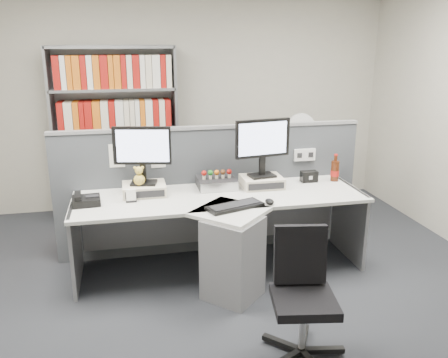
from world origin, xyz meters
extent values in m
plane|color=#2D2F35|center=(0.00, 0.00, 0.00)|extent=(5.50, 5.50, 0.00)
cube|color=#B6B2A2|center=(0.00, 2.75, 1.35)|extent=(5.00, 0.04, 2.70)
cube|color=#45494E|center=(0.00, 1.25, 0.62)|extent=(3.00, 0.05, 1.25)
cube|color=gray|center=(0.00, 1.25, 1.26)|extent=(3.00, 0.07, 0.03)
cube|color=white|center=(0.95, 1.22, 0.95)|extent=(0.22, 0.04, 0.12)
cube|color=white|center=(-0.90, 1.22, 1.05)|extent=(0.16, 0.00, 0.22)
cube|color=white|center=(-0.50, 1.22, 1.05)|extent=(0.16, 0.00, 0.22)
cube|color=white|center=(0.70, 1.22, 1.05)|extent=(0.16, 0.00, 0.22)
cube|color=silver|center=(0.00, 0.82, 0.70)|extent=(2.60, 0.80, 0.03)
cube|color=silver|center=(0.00, 0.42, 0.70)|extent=(0.74, 0.74, 0.03)
cube|color=gray|center=(0.00, 0.30, 0.34)|extent=(0.57, 0.57, 0.69)
cube|color=gray|center=(-1.28, 0.82, 0.36)|extent=(0.03, 0.70, 0.72)
cube|color=gray|center=(1.28, 0.82, 0.36)|extent=(0.03, 0.70, 0.72)
cube|color=gray|center=(0.00, 1.18, 0.35)|extent=(2.50, 0.02, 0.45)
cube|color=beige|center=(-0.66, 0.98, 0.77)|extent=(0.38, 0.30, 0.10)
cube|color=black|center=(-0.66, 0.83, 0.77)|extent=(0.34, 0.01, 0.06)
cube|color=beige|center=(0.44, 0.98, 0.77)|extent=(0.38, 0.30, 0.10)
cube|color=black|center=(0.44, 0.83, 0.77)|extent=(0.34, 0.01, 0.06)
cube|color=black|center=(-0.66, 0.98, 0.83)|extent=(0.25, 0.20, 0.02)
cube|color=black|center=(-0.66, 0.98, 0.92)|extent=(0.06, 0.04, 0.18)
cube|color=black|center=(-0.66, 0.98, 1.17)|extent=(0.51, 0.14, 0.34)
cube|color=#C4D1FD|center=(-0.66, 0.96, 1.17)|extent=(0.45, 0.10, 0.28)
cube|color=black|center=(0.44, 0.98, 0.83)|extent=(0.26, 0.21, 0.02)
cube|color=black|center=(0.44, 0.98, 0.93)|extent=(0.06, 0.04, 0.19)
cube|color=black|center=(0.44, 0.98, 1.19)|extent=(0.53, 0.12, 0.35)
cube|color=#C4D1FD|center=(0.43, 0.96, 1.19)|extent=(0.48, 0.08, 0.30)
cube|color=black|center=(0.01, 1.05, 0.77)|extent=(0.35, 0.31, 0.09)
cube|color=silver|center=(0.01, 0.89, 0.77)|extent=(0.35, 0.01, 0.09)
cylinder|color=beige|center=(-0.11, 1.03, 0.83)|extent=(0.03, 0.03, 0.03)
sphere|color=#A5140F|center=(-0.11, 1.03, 0.87)|extent=(0.05, 0.05, 0.05)
cylinder|color=beige|center=(-0.05, 1.03, 0.83)|extent=(0.03, 0.03, 0.03)
sphere|color=#19721E|center=(-0.05, 1.03, 0.87)|extent=(0.05, 0.05, 0.05)
cylinder|color=beige|center=(0.01, 1.03, 0.83)|extent=(0.03, 0.03, 0.03)
sphere|color=orange|center=(0.01, 1.03, 0.87)|extent=(0.05, 0.05, 0.05)
cylinder|color=beige|center=(0.07, 1.03, 0.83)|extent=(0.03, 0.03, 0.03)
sphere|color=#593319|center=(0.07, 1.03, 0.87)|extent=(0.05, 0.05, 0.05)
cylinder|color=beige|center=(0.13, 1.03, 0.83)|extent=(0.03, 0.03, 0.03)
sphere|color=#A5140F|center=(0.13, 1.03, 0.87)|extent=(0.05, 0.05, 0.05)
cube|color=black|center=(0.05, 0.47, 0.73)|extent=(0.52, 0.33, 0.03)
cube|color=black|center=(0.05, 0.47, 0.75)|extent=(0.45, 0.26, 0.01)
ellipsoid|color=black|center=(0.36, 0.50, 0.74)|extent=(0.07, 0.11, 0.04)
cube|color=black|center=(-1.16, 0.81, 0.75)|extent=(0.25, 0.23, 0.06)
cube|color=black|center=(-1.22, 0.81, 0.80)|extent=(0.07, 0.19, 0.04)
cube|color=black|center=(-1.11, 0.82, 0.79)|extent=(0.11, 0.07, 0.01)
cube|color=black|center=(-0.78, 0.80, 0.73)|extent=(0.09, 0.05, 0.02)
cube|color=white|center=(-0.78, 0.79, 0.78)|extent=(0.08, 0.03, 0.09)
cube|color=white|center=(-0.78, 0.82, 0.78)|extent=(0.08, 0.03, 0.09)
sphere|color=gold|center=(-0.70, 0.94, 0.87)|extent=(0.10, 0.10, 0.10)
sphere|color=gold|center=(-0.70, 0.94, 0.96)|extent=(0.07, 0.07, 0.07)
sphere|color=gold|center=(-0.74, 0.94, 0.98)|extent=(0.03, 0.03, 0.03)
sphere|color=gold|center=(-0.67, 0.94, 0.98)|extent=(0.03, 0.03, 0.03)
cube|color=black|center=(0.94, 1.04, 0.77)|extent=(0.16, 0.09, 0.11)
cylinder|color=#3F190A|center=(1.19, 1.02, 0.82)|extent=(0.08, 0.08, 0.20)
cylinder|color=#A5140F|center=(1.19, 1.02, 0.80)|extent=(0.08, 0.08, 0.06)
cylinder|color=#3F190A|center=(1.19, 1.02, 0.95)|extent=(0.03, 0.03, 0.06)
cylinder|color=#A5140F|center=(1.19, 1.02, 0.98)|extent=(0.04, 0.04, 0.01)
cube|color=gray|center=(-1.59, 2.45, 1.00)|extent=(0.03, 0.40, 2.00)
cube|color=gray|center=(-0.21, 2.45, 1.00)|extent=(0.03, 0.40, 2.00)
cube|color=gray|center=(-0.90, 2.64, 1.00)|extent=(1.40, 0.02, 2.00)
cube|color=gray|center=(-0.90, 2.45, 0.02)|extent=(1.38, 0.40, 0.03)
cube|color=gray|center=(-0.90, 2.45, 0.52)|extent=(1.38, 0.40, 0.03)
cube|color=gray|center=(-0.90, 2.45, 1.02)|extent=(1.38, 0.40, 0.03)
cube|color=gray|center=(-0.90, 2.45, 1.52)|extent=(1.38, 0.40, 0.03)
cube|color=gray|center=(-0.90, 2.45, 1.98)|extent=(1.38, 0.40, 0.03)
cube|color=#A5140F|center=(-0.90, 2.42, 0.22)|extent=(1.24, 0.28, 0.36)
cube|color=orange|center=(-0.90, 2.42, 0.72)|extent=(1.24, 0.28, 0.36)
cube|color=beige|center=(-0.90, 2.42, 1.21)|extent=(1.24, 0.28, 0.36)
cube|color=white|center=(-0.90, 2.42, 1.71)|extent=(1.24, 0.28, 0.36)
cube|color=gray|center=(1.20, 2.00, 0.35)|extent=(0.45, 0.60, 0.70)
cube|color=black|center=(1.20, 1.70, 0.52)|extent=(0.40, 0.02, 0.28)
cube|color=black|center=(1.20, 1.70, 0.20)|extent=(0.40, 0.02, 0.28)
cylinder|color=white|center=(1.20, 2.00, 0.72)|extent=(0.19, 0.19, 0.03)
cylinder|color=white|center=(1.20, 2.00, 0.83)|extent=(0.03, 0.03, 0.19)
cylinder|color=white|center=(1.20, 1.98, 1.08)|extent=(0.32, 0.10, 0.32)
cylinder|color=silver|center=(1.20, 2.01, 1.08)|extent=(0.32, 0.09, 0.32)
cylinder|color=silver|center=(0.28, -0.56, 0.22)|extent=(0.04, 0.04, 0.36)
cube|color=black|center=(0.28, -0.56, 0.42)|extent=(0.47, 0.47, 0.06)
cube|color=black|center=(0.31, -0.37, 0.67)|extent=(0.37, 0.15, 0.41)
cube|color=black|center=(0.44, -0.58, 0.04)|extent=(0.27, 0.09, 0.04)
cylinder|color=black|center=(0.54, -0.60, 0.03)|extent=(0.04, 0.04, 0.03)
cube|color=black|center=(0.35, -0.42, 0.04)|extent=(0.16, 0.26, 0.04)
cylinder|color=black|center=(0.40, -0.32, 0.03)|extent=(0.04, 0.04, 0.03)
cube|color=black|center=(0.17, -0.44, 0.04)|extent=(0.22, 0.22, 0.04)
cylinder|color=black|center=(0.09, -0.37, 0.03)|extent=(0.04, 0.04, 0.03)
camera|label=1|loc=(-0.80, -3.11, 2.07)|focal=37.75mm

